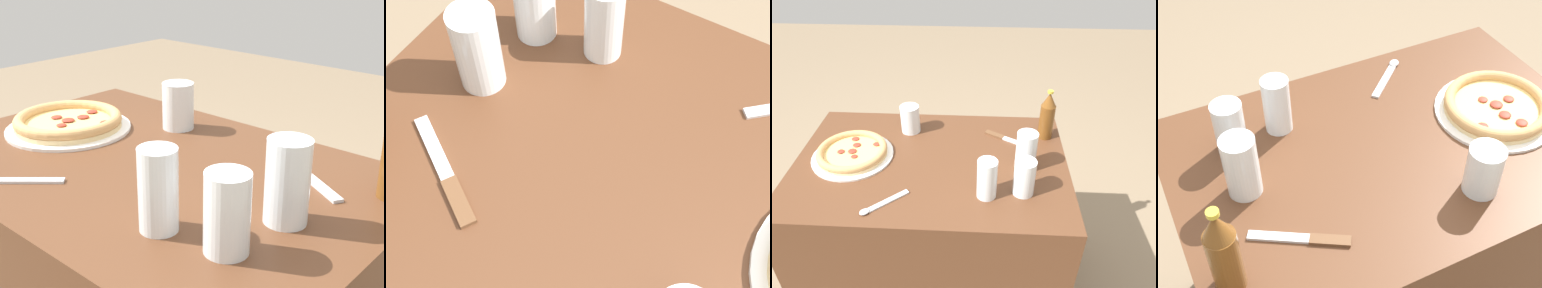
# 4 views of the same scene
# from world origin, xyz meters

# --- Properties ---
(pizza_veggie) EXTENTS (0.32, 0.32, 0.04)m
(pizza_veggie) POSITION_xyz_m (-0.31, 0.01, 0.75)
(pizza_veggie) COLOR white
(pizza_veggie) RESTS_ON table
(glass_mango_juice) EXTENTS (0.07, 0.07, 0.15)m
(glass_mango_juice) POSITION_xyz_m (0.22, -0.18, 0.80)
(glass_mango_juice) COLOR white
(glass_mango_juice) RESTS_ON table
(glass_red_wine) EXTENTS (0.08, 0.08, 0.15)m
(glass_red_wine) POSITION_xyz_m (0.36, -0.02, 0.80)
(glass_red_wine) COLOR white
(glass_red_wine) RESTS_ON table
(glass_iced_tea) EXTENTS (0.08, 0.08, 0.12)m
(glass_iced_tea) POSITION_xyz_m (-0.11, 0.21, 0.78)
(glass_iced_tea) COLOR white
(glass_iced_tea) RESTS_ON table
(glass_orange_juice) EXTENTS (0.07, 0.07, 0.14)m
(glass_orange_juice) POSITION_xyz_m (0.35, -0.16, 0.79)
(glass_orange_juice) COLOR white
(glass_orange_juice) RESTS_ON table
(knife) EXTENTS (0.20, 0.13, 0.01)m
(knife) POSITION_xyz_m (0.30, 0.17, 0.73)
(knife) COLOR brown
(knife) RESTS_ON table
(spoon) EXTENTS (0.15, 0.14, 0.01)m
(spoon) POSITION_xyz_m (-0.14, -0.26, 0.73)
(spoon) COLOR silver
(spoon) RESTS_ON table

